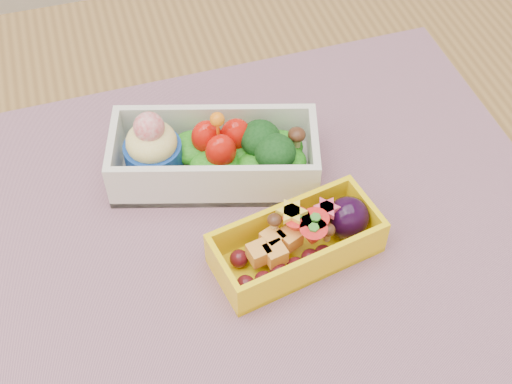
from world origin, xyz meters
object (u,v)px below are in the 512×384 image
object	(u,v)px
placemat	(250,225)
bento_white	(213,155)
bento_yellow	(300,241)
table	(287,278)

from	to	relation	value
placemat	bento_white	bearing A→B (deg)	102.83
placemat	bento_yellow	size ratio (longest dim) A/B	3.66
table	placemat	xyz separation A→B (m)	(-0.04, 0.00, 0.10)
table	bento_white	xyz separation A→B (m)	(-0.05, 0.07, 0.13)
bento_white	table	bearing A→B (deg)	-37.74
table	bento_yellow	bearing A→B (deg)	-98.16
placemat	bento_yellow	xyz separation A→B (m)	(0.03, -0.05, 0.02)
table	placemat	distance (m)	0.11
table	bento_white	distance (m)	0.16
placemat	bento_yellow	distance (m)	0.06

